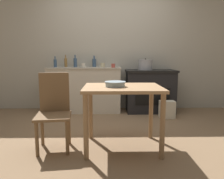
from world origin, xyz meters
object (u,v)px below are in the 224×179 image
object	(u,v)px
flour_sack	(167,109)
bottle_far_left	(55,63)
stove	(150,91)
cup_mid_right	(103,65)
chair	(54,109)
bottle_mid_left	(94,63)
cup_center	(113,66)
mixing_bowl_large	(115,84)
bottle_center_left	(66,62)
bottle_left	(75,62)
cup_center_right	(83,65)
stock_pot	(145,65)
work_table	(123,97)

from	to	relation	value
flour_sack	bottle_far_left	size ratio (longest dim) A/B	1.46
stove	cup_mid_right	world-z (taller)	cup_mid_right
chair	bottle_mid_left	distance (m)	2.04
chair	cup_center	distance (m)	1.86
chair	cup_mid_right	size ratio (longest dim) A/B	10.12
chair	mixing_bowl_large	distance (m)	0.80
stove	bottle_center_left	distance (m)	1.80
bottle_mid_left	mixing_bowl_large	bearing A→B (deg)	-79.56
chair	bottle_center_left	xyz separation A→B (m)	(-0.20, 1.89, 0.51)
bottle_left	cup_mid_right	world-z (taller)	bottle_left
stove	flour_sack	distance (m)	0.60
flour_sack	bottle_mid_left	xyz separation A→B (m)	(-1.36, 0.67, 0.83)
flour_sack	cup_center_right	distance (m)	1.76
bottle_left	bottle_mid_left	xyz separation A→B (m)	(0.38, 0.06, -0.01)
stove	bottle_left	bearing A→B (deg)	175.56
chair	flour_sack	size ratio (longest dim) A/B	2.91
bottle_center_left	bottle_left	bearing A→B (deg)	-1.44
stock_pot	cup_center_right	bearing A→B (deg)	-171.54
stock_pot	bottle_mid_left	world-z (taller)	bottle_mid_left
bottle_center_left	cup_mid_right	world-z (taller)	bottle_center_left
bottle_mid_left	bottle_center_left	size ratio (longest dim) A/B	0.94
work_table	cup_mid_right	world-z (taller)	cup_mid_right
bottle_center_left	cup_center_right	world-z (taller)	bottle_center_left
bottle_far_left	cup_center_right	xyz separation A→B (m)	(0.58, -0.21, -0.04)
flour_sack	mixing_bowl_large	distance (m)	1.77
bottle_far_left	bottle_left	bearing A→B (deg)	8.70
mixing_bowl_large	bottle_far_left	world-z (taller)	bottle_far_left
stove	bottle_left	xyz separation A→B (m)	(-1.51, 0.12, 0.57)
bottle_left	stock_pot	bearing A→B (deg)	-3.71
flour_sack	cup_center	distance (m)	1.30
flour_sack	mixing_bowl_large	size ratio (longest dim) A/B	1.27
work_table	stock_pot	world-z (taller)	stock_pot
stove	work_table	size ratio (longest dim) A/B	1.07
cup_center_right	bottle_far_left	bearing A→B (deg)	159.98
bottle_center_left	bottle_mid_left	bearing A→B (deg)	5.65
chair	cup_center	size ratio (longest dim) A/B	11.98
cup_center	cup_center_right	bearing A→B (deg)	-177.39
flour_sack	bottle_center_left	distance (m)	2.19
cup_center	work_table	bearing A→B (deg)	-87.49
cup_center	cup_center_right	distance (m)	0.57
cup_center_right	bottle_center_left	bearing A→B (deg)	144.26
stock_pot	cup_center	xyz separation A→B (m)	(-0.65, -0.16, -0.01)
chair	bottle_mid_left	xyz separation A→B (m)	(0.37, 1.95, 0.51)
bottle_center_left	chair	bearing A→B (deg)	-83.85
flour_sack	bottle_far_left	world-z (taller)	bottle_far_left
stock_pot	bottle_mid_left	xyz separation A→B (m)	(-1.03, 0.15, 0.04)
cup_center	stove	bearing A→B (deg)	9.80
stove	cup_center_right	size ratio (longest dim) A/B	11.70
stock_pot	bottle_left	distance (m)	1.41
chair	stock_pot	distance (m)	2.32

